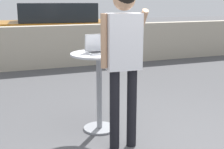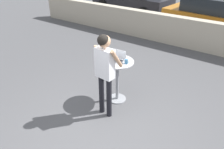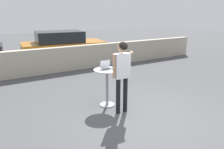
# 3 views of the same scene
# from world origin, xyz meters

# --- Properties ---
(ground_plane) EXTENTS (50.00, 50.00, 0.00)m
(ground_plane) POSITION_xyz_m (0.00, 0.00, 0.00)
(ground_plane) COLOR #4C4C4F
(pavement_kerb) EXTENTS (14.71, 0.35, 1.04)m
(pavement_kerb) POSITION_xyz_m (0.00, 5.26, 0.52)
(pavement_kerb) COLOR #B2A893
(pavement_kerb) RESTS_ON ground_plane
(cafe_table) EXTENTS (0.70, 0.70, 1.01)m
(cafe_table) POSITION_xyz_m (-0.41, 1.13, 0.69)
(cafe_table) COLOR gray
(cafe_table) RESTS_ON ground_plane
(laptop) EXTENTS (0.31, 0.26, 0.23)m
(laptop) POSITION_xyz_m (-0.41, 1.14, 1.06)
(laptop) COLOR #B7BABF
(laptop) RESTS_ON cafe_table
(coffee_mug) EXTENTS (0.11, 0.07, 0.09)m
(coffee_mug) POSITION_xyz_m (-0.20, 1.13, 1.05)
(coffee_mug) COLOR #336084
(coffee_mug) RESTS_ON cafe_table
(standing_person) EXTENTS (0.53, 0.38, 1.79)m
(standing_person) POSITION_xyz_m (-0.32, 0.55, 1.15)
(standing_person) COLOR black
(standing_person) RESTS_ON ground_plane
(parked_car_near_street) EXTENTS (4.11, 2.29, 1.57)m
(parked_car_near_street) POSITION_xyz_m (0.36, 6.80, 0.80)
(parked_car_near_street) COLOR #B76B19
(parked_car_near_street) RESTS_ON ground_plane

